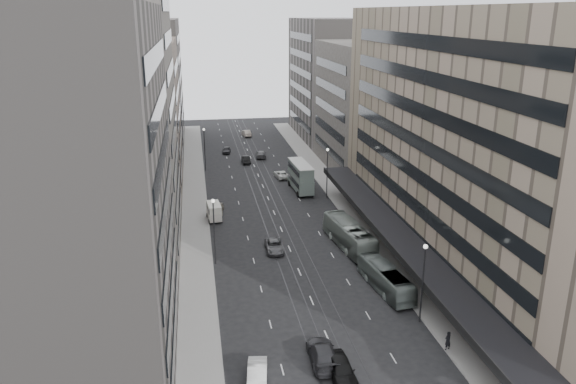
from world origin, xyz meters
TOP-DOWN VIEW (x-y plane):
  - ground at (0.00, 0.00)m, footprint 220.00×220.00m
  - sidewalk_right at (12.00, 37.50)m, footprint 4.00×125.00m
  - sidewalk_left at (-12.00, 37.50)m, footprint 4.00×125.00m
  - department_store at (21.45, 8.00)m, footprint 19.20×60.00m
  - building_right_mid at (21.50, 52.00)m, footprint 15.00×28.00m
  - building_right_far at (21.50, 82.00)m, footprint 15.00×32.00m
  - building_left_a at (-21.50, -8.00)m, footprint 15.00×28.00m
  - building_left_b at (-21.50, 19.00)m, footprint 15.00×26.00m
  - building_left_c at (-21.50, 46.00)m, footprint 15.00×28.00m
  - building_left_d at (-21.50, 79.00)m, footprint 15.00×38.00m
  - lamp_right_near at (9.70, -5.00)m, footprint 0.44×0.44m
  - lamp_right_far at (9.70, 35.00)m, footprint 0.44×0.44m
  - lamp_left_near at (-9.70, 12.00)m, footprint 0.44×0.44m
  - lamp_left_far at (-9.70, 55.00)m, footprint 0.44×0.44m
  - bus_near at (8.50, 1.89)m, footprint 3.58×10.26m
  - bus_far at (7.75, 14.16)m, footprint 4.36×12.48m
  - double_decker at (6.04, 39.06)m, footprint 3.18×9.15m
  - panel_van at (-9.20, 27.28)m, footprint 2.27×4.15m
  - sedan_0 at (-0.30, -12.46)m, footprint 2.07×5.06m
  - sedan_1 at (-7.33, -11.96)m, footprint 2.22×4.77m
  - sedan_2 at (-2.04, 14.58)m, footprint 2.36×4.86m
  - sedan_3 at (-1.32, -9.94)m, footprint 2.59×5.84m
  - sedan_4 at (-8.50, 30.33)m, footprint 2.13×4.25m
  - sedan_5 at (-1.44, 59.30)m, footprint 1.60×4.29m
  - sedan_6 at (4.06, 47.55)m, footprint 2.81×5.04m
  - sedan_7 at (2.12, 63.37)m, footprint 2.42×5.09m
  - sedan_8 at (-4.78, 68.56)m, footprint 2.13×4.21m
  - sedan_9 at (1.22, 85.50)m, footprint 2.20×4.82m
  - pedestrian at (10.20, -10.20)m, footprint 0.78×0.64m

SIDE VIEW (x-z plane):
  - ground at x=0.00m, z-range 0.00..0.00m
  - sidewalk_right at x=12.00m, z-range 0.00..0.15m
  - sidewalk_left at x=-12.00m, z-range 0.00..0.15m
  - sedan_2 at x=-2.04m, z-range 0.00..1.33m
  - sedan_6 at x=4.06m, z-range 0.00..1.33m
  - sedan_8 at x=-4.78m, z-range 0.00..1.38m
  - sedan_4 at x=-8.50m, z-range 0.00..1.39m
  - sedan_5 at x=-1.44m, z-range 0.00..1.40m
  - sedan_7 at x=2.12m, z-range 0.00..1.43m
  - sedan_1 at x=-7.33m, z-range 0.00..1.52m
  - sedan_9 at x=1.22m, z-range 0.00..1.53m
  - sedan_3 at x=-1.32m, z-range 0.00..1.67m
  - sedan_0 at x=-0.30m, z-range 0.00..1.72m
  - pedestrian at x=10.20m, z-range 0.15..1.98m
  - panel_van at x=-9.20m, z-range 0.13..2.65m
  - bus_near at x=8.50m, z-range 0.00..2.80m
  - bus_far at x=7.75m, z-range 0.00..3.40m
  - double_decker at x=6.04m, z-range 0.20..5.13m
  - lamp_right_near at x=9.70m, z-range 1.04..9.36m
  - lamp_right_far at x=9.70m, z-range 1.04..9.36m
  - lamp_left_near at x=-9.70m, z-range 1.04..9.36m
  - lamp_left_far at x=-9.70m, z-range 1.04..9.36m
  - building_right_mid at x=21.50m, z-range 0.00..24.00m
  - building_left_c at x=-21.50m, z-range 0.00..25.00m
  - building_right_far at x=21.50m, z-range 0.00..28.00m
  - building_left_d at x=-21.50m, z-range 0.00..28.00m
  - department_store at x=21.45m, z-range -0.05..29.95m
  - building_left_a at x=-21.50m, z-range 0.00..30.00m
  - building_left_b at x=-21.50m, z-range 0.00..34.00m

